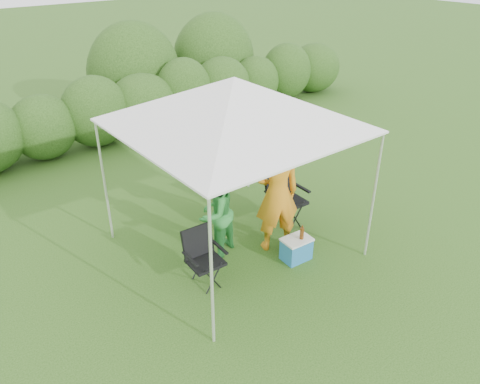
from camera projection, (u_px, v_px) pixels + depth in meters
ground at (254, 260)px, 7.46m from camera, size 70.00×70.00×0.00m
hedge at (100, 112)px, 11.28m from camera, size 16.68×1.53×1.80m
canopy at (234, 103)px, 6.63m from camera, size 3.10×3.10×2.83m
chair_right at (284, 193)px, 8.18m from camera, size 0.67×0.61×1.05m
chair_left at (202, 253)px, 6.78m from camera, size 0.56×0.52×0.87m
man at (277, 194)px, 7.31m from camera, size 0.84×0.70×1.99m
woman at (215, 213)px, 7.27m from camera, size 0.89×0.80×1.51m
cooler at (296, 249)px, 7.39m from camera, size 0.48×0.37×0.38m
bottle at (302, 232)px, 7.25m from camera, size 0.06×0.06×0.24m
lawn_toy at (280, 139)px, 11.60m from camera, size 0.52×0.43×0.26m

